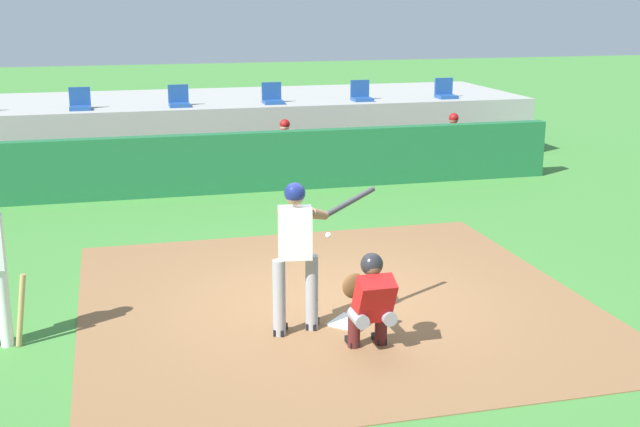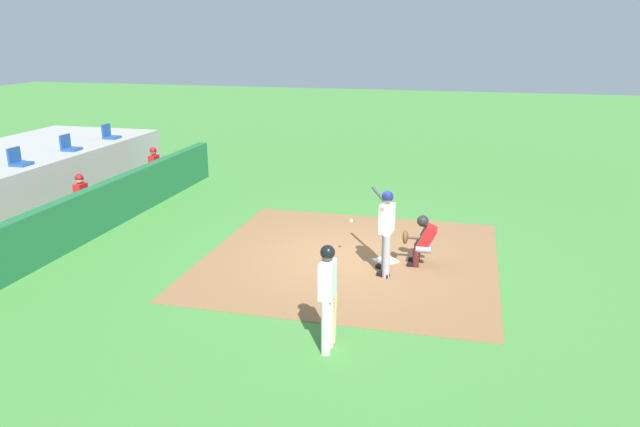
{
  "view_description": "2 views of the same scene",
  "coord_description": "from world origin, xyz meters",
  "px_view_note": "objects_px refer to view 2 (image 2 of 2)",
  "views": [
    {
      "loc": [
        -2.69,
        -9.77,
        3.82
      ],
      "look_at": [
        0.0,
        0.7,
        1.0
      ],
      "focal_mm": 46.74,
      "sensor_mm": 36.0,
      "label": 1
    },
    {
      "loc": [
        -12.38,
        -2.42,
        4.9
      ],
      "look_at": [
        0.0,
        0.7,
        1.0
      ],
      "focal_mm": 33.76,
      "sensor_mm": 36.0,
      "label": 2
    }
  ],
  "objects_px": {
    "dugout_player_1": "(158,166)",
    "stadium_seat_4": "(69,146)",
    "stadium_seat_5": "(110,135)",
    "dugout_player_0": "(86,197)",
    "batter_at_plate": "(386,226)",
    "catcher_crouched": "(421,238)",
    "on_deck_batter": "(328,291)",
    "stadium_seat_3": "(18,160)",
    "home_plate": "(386,260)"
  },
  "relations": [
    {
      "from": "dugout_player_1",
      "to": "stadium_seat_5",
      "type": "distance_m",
      "value": 2.28
    },
    {
      "from": "batter_at_plate",
      "to": "stadium_seat_3",
      "type": "height_order",
      "value": "stadium_seat_3"
    },
    {
      "from": "dugout_player_1",
      "to": "stadium_seat_5",
      "type": "xyz_separation_m",
      "value": [
        0.58,
        2.03,
        0.86
      ]
    },
    {
      "from": "stadium_seat_4",
      "to": "stadium_seat_5",
      "type": "bearing_deg",
      "value": 0.0
    },
    {
      "from": "batter_at_plate",
      "to": "home_plate",
      "type": "bearing_deg",
      "value": 6.35
    },
    {
      "from": "stadium_seat_5",
      "to": "dugout_player_1",
      "type": "bearing_deg",
      "value": -105.93
    },
    {
      "from": "batter_at_plate",
      "to": "on_deck_batter",
      "type": "relative_size",
      "value": 1.01
    },
    {
      "from": "batter_at_plate",
      "to": "dugout_player_1",
      "type": "distance_m",
      "value": 9.9
    },
    {
      "from": "dugout_player_0",
      "to": "stadium_seat_5",
      "type": "height_order",
      "value": "stadium_seat_5"
    },
    {
      "from": "stadium_seat_3",
      "to": "stadium_seat_4",
      "type": "relative_size",
      "value": 1.0
    },
    {
      "from": "catcher_crouched",
      "to": "stadium_seat_4",
      "type": "bearing_deg",
      "value": 73.4
    },
    {
      "from": "on_deck_batter",
      "to": "stadium_seat_5",
      "type": "distance_m",
      "value": 13.65
    },
    {
      "from": "home_plate",
      "to": "catcher_crouched",
      "type": "distance_m",
      "value": 0.96
    },
    {
      "from": "catcher_crouched",
      "to": "stadium_seat_5",
      "type": "relative_size",
      "value": 3.95
    },
    {
      "from": "stadium_seat_4",
      "to": "batter_at_plate",
      "type": "bearing_deg",
      "value": -110.93
    },
    {
      "from": "stadium_seat_3",
      "to": "home_plate",
      "type": "bearing_deg",
      "value": -96.08
    },
    {
      "from": "on_deck_batter",
      "to": "stadium_seat_5",
      "type": "xyz_separation_m",
      "value": [
        9.47,
        9.82,
        0.51
      ]
    },
    {
      "from": "dugout_player_0",
      "to": "dugout_player_1",
      "type": "relative_size",
      "value": 1.0
    },
    {
      "from": "dugout_player_0",
      "to": "dugout_player_1",
      "type": "distance_m",
      "value": 3.87
    },
    {
      "from": "batter_at_plate",
      "to": "dugout_player_0",
      "type": "bearing_deg",
      "value": 78.75
    },
    {
      "from": "home_plate",
      "to": "on_deck_batter",
      "type": "height_order",
      "value": "on_deck_batter"
    },
    {
      "from": "dugout_player_1",
      "to": "batter_at_plate",
      "type": "bearing_deg",
      "value": -123.82
    },
    {
      "from": "home_plate",
      "to": "stadium_seat_5",
      "type": "relative_size",
      "value": 0.92
    },
    {
      "from": "batter_at_plate",
      "to": "dugout_player_0",
      "type": "height_order",
      "value": "batter_at_plate"
    },
    {
      "from": "catcher_crouched",
      "to": "on_deck_batter",
      "type": "height_order",
      "value": "on_deck_batter"
    },
    {
      "from": "home_plate",
      "to": "dugout_player_0",
      "type": "relative_size",
      "value": 0.34
    },
    {
      "from": "dugout_player_1",
      "to": "on_deck_batter",
      "type": "bearing_deg",
      "value": -138.77
    },
    {
      "from": "dugout_player_1",
      "to": "catcher_crouched",
      "type": "bearing_deg",
      "value": -118.57
    },
    {
      "from": "batter_at_plate",
      "to": "dugout_player_0",
      "type": "distance_m",
      "value": 8.39
    },
    {
      "from": "stadium_seat_4",
      "to": "home_plate",
      "type": "bearing_deg",
      "value": -107.71
    },
    {
      "from": "on_deck_batter",
      "to": "stadium_seat_4",
      "type": "distance_m",
      "value": 12.25
    },
    {
      "from": "dugout_player_0",
      "to": "stadium_seat_3",
      "type": "distance_m",
      "value": 2.21
    },
    {
      "from": "on_deck_batter",
      "to": "dugout_player_0",
      "type": "relative_size",
      "value": 1.37
    },
    {
      "from": "stadium_seat_4",
      "to": "dugout_player_0",
      "type": "bearing_deg",
      "value": -138.33
    },
    {
      "from": "home_plate",
      "to": "stadium_seat_4",
      "type": "xyz_separation_m",
      "value": [
        3.25,
        10.18,
        1.51
      ]
    },
    {
      "from": "dugout_player_0",
      "to": "batter_at_plate",
      "type": "bearing_deg",
      "value": -101.25
    },
    {
      "from": "dugout_player_1",
      "to": "stadium_seat_5",
      "type": "height_order",
      "value": "stadium_seat_5"
    },
    {
      "from": "on_deck_batter",
      "to": "dugout_player_0",
      "type": "xyz_separation_m",
      "value": [
        5.01,
        7.79,
        -0.35
      ]
    },
    {
      "from": "dugout_player_1",
      "to": "stadium_seat_4",
      "type": "bearing_deg",
      "value": 127.94
    },
    {
      "from": "stadium_seat_3",
      "to": "stadium_seat_5",
      "type": "bearing_deg",
      "value": 0.0
    },
    {
      "from": "dugout_player_1",
      "to": "stadium_seat_3",
      "type": "relative_size",
      "value": 2.71
    },
    {
      "from": "home_plate",
      "to": "batter_at_plate",
      "type": "distance_m",
      "value": 1.22
    },
    {
      "from": "stadium_seat_4",
      "to": "stadium_seat_5",
      "type": "relative_size",
      "value": 1.0
    },
    {
      "from": "catcher_crouched",
      "to": "dugout_player_1",
      "type": "relative_size",
      "value": 1.46
    },
    {
      "from": "home_plate",
      "to": "batter_at_plate",
      "type": "bearing_deg",
      "value": -173.65
    },
    {
      "from": "home_plate",
      "to": "stadium_seat_4",
      "type": "distance_m",
      "value": 10.79
    },
    {
      "from": "catcher_crouched",
      "to": "stadium_seat_5",
      "type": "xyz_separation_m",
      "value": [
        5.43,
        10.94,
        0.93
      ]
    },
    {
      "from": "catcher_crouched",
      "to": "stadium_seat_3",
      "type": "relative_size",
      "value": 3.95
    },
    {
      "from": "dugout_player_0",
      "to": "stadium_seat_5",
      "type": "distance_m",
      "value": 4.97
    },
    {
      "from": "on_deck_batter",
      "to": "dugout_player_0",
      "type": "distance_m",
      "value": 9.27
    }
  ]
}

